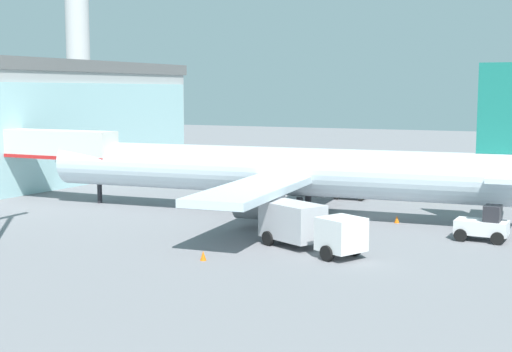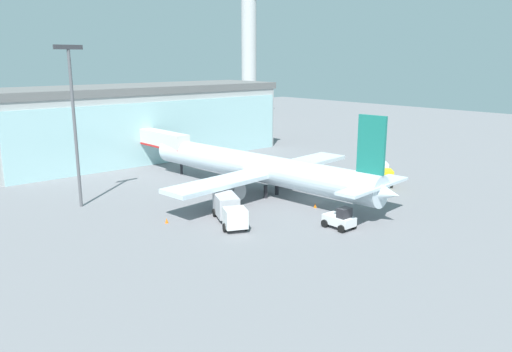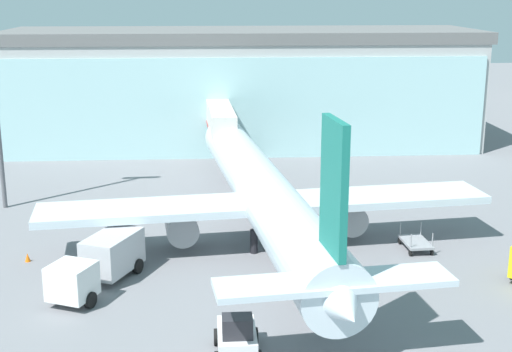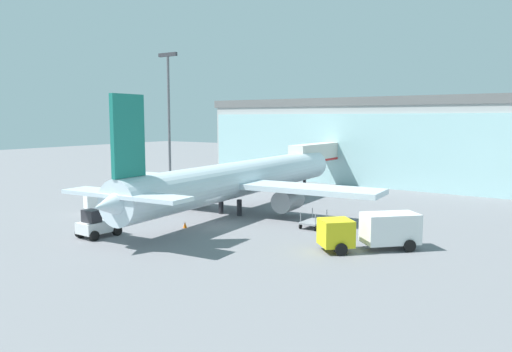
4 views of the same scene
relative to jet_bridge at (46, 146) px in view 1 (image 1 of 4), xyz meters
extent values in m
plane|color=slate|center=(3.32, -28.13, -4.72)|extent=(240.00, 240.00, 0.00)
cube|color=#A2CED2|center=(2.92, 3.72, 0.38)|extent=(48.80, 2.93, 10.20)
cube|color=beige|center=(0.00, -0.11, 0.18)|extent=(2.29, 13.44, 2.40)
cube|color=red|center=(0.00, -0.11, -0.87)|extent=(2.33, 13.44, 0.30)
cylinder|color=#4C4C51|center=(0.03, 4.92, -2.87)|extent=(0.70, 0.70, 3.70)
cylinder|color=#BEBEBE|center=(56.99, 41.62, 13.12)|extent=(4.28, 4.28, 35.68)
cylinder|color=silver|center=(1.45, -20.43, -1.32)|extent=(5.96, 36.65, 3.60)
cone|color=silver|center=(0.27, -2.22, -1.32)|extent=(3.79, 3.23, 3.60)
cube|color=silver|center=(1.57, -22.25, -1.68)|extent=(30.15, 6.13, 0.50)
cube|color=silver|center=(2.57, -37.64, -0.78)|extent=(11.13, 3.11, 0.30)
cube|color=#197266|center=(2.53, -37.14, 3.56)|extent=(0.57, 3.22, 6.16)
cylinder|color=gray|center=(-4.14, -22.12, -3.03)|extent=(2.30, 3.33, 2.10)
cylinder|color=gray|center=(7.21, -21.38, -3.03)|extent=(2.30, 3.33, 2.10)
cylinder|color=black|center=(0.55, -23.32, -3.92)|extent=(0.50, 0.50, 1.60)
cylinder|color=black|center=(2.71, -23.18, -3.92)|extent=(0.50, 0.50, 1.60)
cylinder|color=black|center=(0.46, -5.21, -3.92)|extent=(0.40, 0.40, 1.60)
cube|color=silver|center=(-10.21, -30.01, -3.32)|extent=(2.96, 2.96, 1.90)
cube|color=#B2B2B7|center=(-8.31, -26.27, -3.17)|extent=(3.78, 4.56, 2.20)
cylinder|color=black|center=(-9.23, -30.51, -4.27)|extent=(0.68, 0.94, 0.90)
cylinder|color=black|center=(-11.19, -29.51, -4.27)|extent=(0.68, 0.94, 0.90)
cylinder|color=black|center=(-6.87, -25.88, -4.27)|extent=(0.68, 0.94, 0.90)
cylinder|color=black|center=(-8.83, -24.88, -4.27)|extent=(0.68, 0.94, 0.90)
cube|color=yellow|center=(16.24, -30.26, -3.32)|extent=(3.11, 3.11, 1.90)
cube|color=white|center=(19.25, -27.33, -3.17)|extent=(4.40, 4.37, 2.20)
cylinder|color=black|center=(17.01, -31.05, -4.27)|extent=(0.85, 0.84, 0.90)
cylinder|color=black|center=(15.47, -29.47, -4.27)|extent=(0.85, 0.84, 0.90)
cylinder|color=black|center=(20.73, -27.42, -4.27)|extent=(0.85, 0.84, 0.90)
cylinder|color=black|center=(19.19, -25.84, -4.27)|extent=(0.85, 0.84, 0.90)
cube|color=gray|center=(11.31, -23.96, -4.20)|extent=(1.61, 2.81, 0.16)
cylinder|color=black|center=(12.02, -25.08, -4.50)|extent=(0.12, 0.44, 0.44)
cylinder|color=gray|center=(12.02, -25.08, -3.67)|extent=(0.08, 0.08, 0.90)
cylinder|color=black|center=(10.58, -25.08, -4.50)|extent=(0.12, 0.44, 0.44)
cylinder|color=gray|center=(10.58, -25.08, -3.67)|extent=(0.08, 0.08, 0.90)
cylinder|color=black|center=(12.03, -22.84, -4.50)|extent=(0.12, 0.44, 0.44)
cylinder|color=gray|center=(12.03, -22.84, -3.67)|extent=(0.08, 0.08, 0.90)
cylinder|color=black|center=(10.59, -22.84, -4.50)|extent=(0.12, 0.44, 0.44)
cylinder|color=gray|center=(10.59, -22.84, -3.67)|extent=(0.08, 0.08, 0.90)
cube|color=silver|center=(-1.80, -36.61, -3.87)|extent=(1.95, 3.28, 0.90)
cube|color=#26262B|center=(-1.84, -37.25, -2.92)|extent=(1.45, 1.06, 1.00)
cylinder|color=black|center=(-2.65, -35.45, -4.32)|extent=(0.39, 0.82, 0.80)
cylinder|color=black|center=(-0.85, -35.54, -4.32)|extent=(0.39, 0.82, 0.80)
cylinder|color=black|center=(-2.76, -37.69, -4.32)|extent=(0.39, 0.82, 0.80)
cylinder|color=black|center=(-0.96, -37.78, -4.32)|extent=(0.39, 0.82, 0.80)
cone|color=orange|center=(1.89, -30.30, -4.44)|extent=(0.36, 0.36, 0.55)
cone|color=orange|center=(-13.93, -23.13, -4.44)|extent=(0.36, 0.36, 0.55)
camera|label=1|loc=(-48.25, -42.15, 4.78)|focal=50.00mm
camera|label=2|loc=(-41.47, -66.44, 12.40)|focal=35.00mm
camera|label=3|loc=(-4.52, -67.00, 12.13)|focal=50.00mm
camera|label=4|loc=(30.79, -62.79, 4.88)|focal=35.00mm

